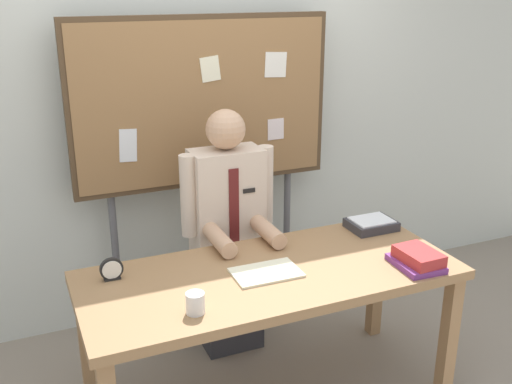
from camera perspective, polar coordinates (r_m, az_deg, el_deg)
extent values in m
cube|color=silver|center=(3.78, -5.98, 8.05)|extent=(6.40, 0.08, 2.70)
cube|color=#9E754C|center=(2.95, 1.39, -7.96)|extent=(1.85, 0.78, 0.05)
cube|color=#9E754C|center=(3.33, 17.92, -13.08)|extent=(0.07, 0.07, 0.71)
cube|color=#9E754C|center=(3.23, -15.86, -13.99)|extent=(0.07, 0.07, 0.71)
cube|color=#9E754C|center=(3.77, 11.38, -8.40)|extent=(0.07, 0.07, 0.71)
cube|color=#2D2D33|center=(3.68, -2.63, -11.11)|extent=(0.34, 0.30, 0.44)
cube|color=beige|center=(3.41, -2.78, -2.27)|extent=(0.40, 0.22, 0.78)
sphere|color=tan|center=(3.26, -2.93, 6.01)|extent=(0.22, 0.22, 0.22)
cylinder|color=beige|center=(3.27, -6.48, -0.37)|extent=(0.09, 0.09, 0.46)
cylinder|color=beige|center=(3.42, 0.90, 0.67)|extent=(0.09, 0.09, 0.46)
cylinder|color=tan|center=(3.15, -3.49, -4.60)|extent=(0.09, 0.30, 0.09)
cylinder|color=tan|center=(3.25, 1.16, -3.80)|extent=(0.09, 0.30, 0.09)
cube|color=#591919|center=(3.29, -2.10, -2.00)|extent=(0.06, 0.01, 0.51)
cube|color=black|center=(3.28, -0.66, 0.13)|extent=(0.07, 0.01, 0.02)
cube|color=#4C3823|center=(3.58, -5.04, 8.49)|extent=(1.59, 0.05, 1.01)
cube|color=olive|center=(3.57, -4.98, 8.46)|extent=(1.53, 0.04, 0.95)
cylinder|color=#59595E|center=(3.78, -13.18, -6.52)|extent=(0.04, 0.04, 0.94)
cylinder|color=#59595E|center=(4.10, 2.93, -3.85)|extent=(0.04, 0.04, 0.94)
cube|color=silver|center=(3.76, 1.90, 6.02)|extent=(0.11, 0.00, 0.13)
cube|color=#F4EFCC|center=(3.53, -4.39, 11.63)|extent=(0.13, 0.00, 0.15)
cube|color=white|center=(3.69, 1.89, 12.05)|extent=(0.15, 0.00, 0.16)
cube|color=white|center=(3.48, -12.12, 4.36)|extent=(0.11, 0.00, 0.20)
cube|color=#72337F|center=(3.08, 15.00, -6.62)|extent=(0.21, 0.27, 0.03)
cube|color=#B22D2D|center=(3.06, 15.27, -5.91)|extent=(0.17, 0.23, 0.06)
cube|color=#F4EFCC|center=(2.91, 0.97, -7.70)|extent=(0.33, 0.22, 0.01)
cylinder|color=black|center=(2.91, -13.64, -7.14)|extent=(0.11, 0.02, 0.11)
cylinder|color=white|center=(2.90, -13.59, -7.25)|extent=(0.09, 0.00, 0.09)
cube|color=black|center=(2.94, -13.56, -8.00)|extent=(0.08, 0.04, 0.01)
cylinder|color=white|center=(2.59, -5.81, -10.51)|extent=(0.08, 0.08, 0.09)
cube|color=#333338|center=(3.47, 10.95, -3.07)|extent=(0.26, 0.20, 0.05)
cube|color=white|center=(3.46, 10.98, -2.63)|extent=(0.22, 0.17, 0.01)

